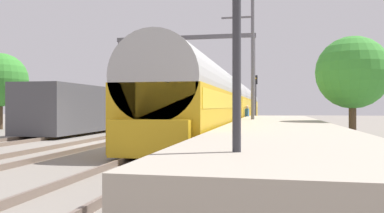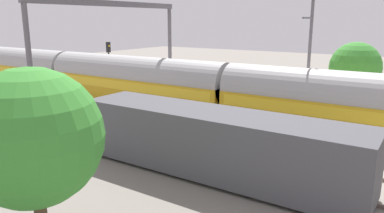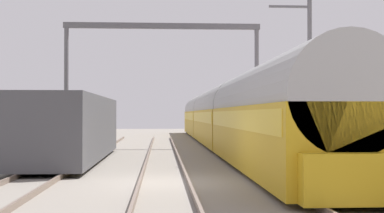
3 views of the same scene
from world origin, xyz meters
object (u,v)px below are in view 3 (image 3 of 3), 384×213
Objects in this scene: freight_car at (72,128)px; catenary_gantry at (163,58)px; person_crossing at (264,133)px; passenger_train at (222,116)px; railway_signal_far at (240,101)px.

freight_car is 11.43m from catenary_gantry.
freight_car is at bearing 130.14° from person_crossing.
catenary_gantry is at bearing 64.05° from person_crossing.
freight_car reaches higher than person_crossing.
passenger_train is 3.95× the size of catenary_gantry.
freight_car is (-8.04, -11.74, -0.50)m from passenger_train.
railway_signal_far is at bearing 58.92° from freight_car.
railway_signal_far is 0.39× the size of catenary_gantry.
person_crossing is (9.71, 5.90, -0.44)m from freight_car.
person_crossing is 10.83m from railway_signal_far.
passenger_train is 28.44× the size of person_crossing.
person_crossing is (1.67, -5.85, -0.94)m from passenger_train.
freight_car is at bearing -121.08° from railway_signal_far.
passenger_train is at bearing 25.15° from catenary_gantry.
railway_signal_far is at bearing 48.31° from catenary_gantry.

